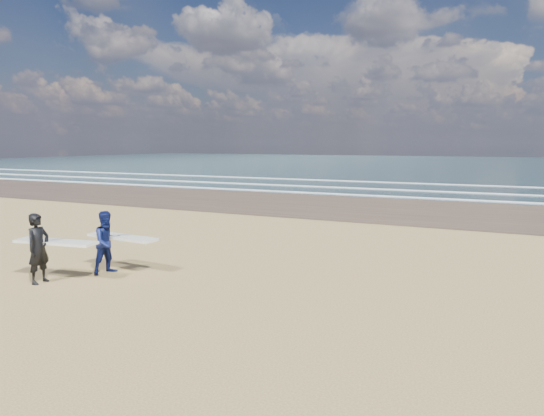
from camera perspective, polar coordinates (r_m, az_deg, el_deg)
The scene contains 2 objects.
surfer_near at distance 13.41m, azimuth -25.54°, elevation -4.21°, with size 2.25×1.11×1.76m.
surfer_far at distance 13.73m, azimuth -18.65°, elevation -3.79°, with size 2.23×1.18×1.69m.
Camera 1 is at (8.78, -8.51, 3.49)m, focal length 32.00 mm.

